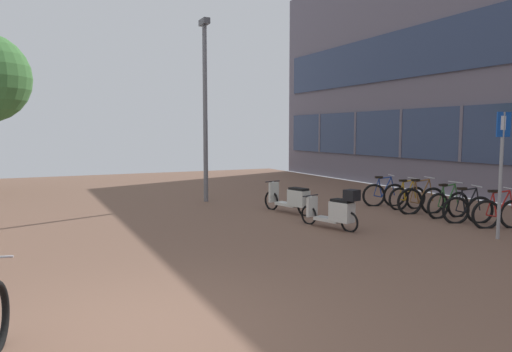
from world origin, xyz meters
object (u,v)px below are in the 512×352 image
object	(u,v)px
bicycle_rack_03	(421,201)
bicycle_rack_01	(468,210)
scooter_mid	(292,199)
lamp_post	(205,101)
bicycle_rack_04	(407,198)
bicycle_rack_05	(384,195)
scooter_near	(336,210)
parking_sign	(501,161)
bicycle_rack_00	(500,214)
bicycle_rack_02	(448,205)

from	to	relation	value
bicycle_rack_03	bicycle_rack_01	bearing A→B (deg)	-88.82
bicycle_rack_01	scooter_mid	bearing A→B (deg)	135.92
bicycle_rack_01	lamp_post	world-z (taller)	lamp_post
bicycle_rack_04	bicycle_rack_05	xyz separation A→B (m)	(-0.20, 0.74, 0.01)
bicycle_rack_01	bicycle_rack_03	size ratio (longest dim) A/B	0.86
bicycle_rack_03	scooter_near	distance (m)	3.31
scooter_near	lamp_post	bearing A→B (deg)	102.55
bicycle_rack_05	scooter_mid	size ratio (longest dim) A/B	0.68
bicycle_rack_05	parking_sign	world-z (taller)	parking_sign
bicycle_rack_01	bicycle_rack_03	bearing A→B (deg)	91.18
bicycle_rack_05	scooter_near	size ratio (longest dim) A/B	0.78
parking_sign	bicycle_rack_00	bearing A→B (deg)	36.16
bicycle_rack_00	bicycle_rack_04	bearing A→B (deg)	89.88
bicycle_rack_02	bicycle_rack_01	bearing A→B (deg)	-101.61
bicycle_rack_00	scooter_mid	size ratio (longest dim) A/B	0.70
bicycle_rack_01	bicycle_rack_05	bearing A→B (deg)	90.63
bicycle_rack_02	parking_sign	xyz separation A→B (m)	(-0.99, -2.20, 1.26)
scooter_near	scooter_mid	bearing A→B (deg)	86.39
scooter_near	scooter_mid	world-z (taller)	scooter_near
bicycle_rack_02	bicycle_rack_05	bearing A→B (deg)	94.75
bicycle_rack_01	bicycle_rack_05	xyz separation A→B (m)	(-0.03, 2.95, 0.01)
bicycle_rack_04	bicycle_rack_05	size ratio (longest dim) A/B	0.99
bicycle_rack_04	bicycle_rack_05	distance (m)	0.76
bicycle_rack_01	bicycle_rack_05	size ratio (longest dim) A/B	0.97
bicycle_rack_01	bicycle_rack_04	world-z (taller)	bicycle_rack_01
bicycle_rack_02	lamp_post	bearing A→B (deg)	130.55
bicycle_rack_03	bicycle_rack_05	bearing A→B (deg)	90.09
bicycle_rack_01	scooter_near	xyz separation A→B (m)	(-3.27, 0.78, 0.10)
parking_sign	bicycle_rack_02	bearing A→B (deg)	65.87
lamp_post	parking_sign	bearing A→B (deg)	-64.48
bicycle_rack_05	lamp_post	world-z (taller)	lamp_post
lamp_post	bicycle_rack_03	bearing A→B (deg)	-46.41
bicycle_rack_03	bicycle_rack_05	distance (m)	1.47
scooter_near	scooter_mid	distance (m)	2.26
bicycle_rack_02	scooter_mid	xyz separation A→B (m)	(-3.28, 2.29, 0.06)
bicycle_rack_05	scooter_near	xyz separation A→B (m)	(-3.24, -2.17, 0.09)
bicycle_rack_05	scooter_mid	xyz separation A→B (m)	(-3.09, 0.08, 0.06)
bicycle_rack_05	lamp_post	bearing A→B (deg)	144.31
bicycle_rack_01	parking_sign	distance (m)	2.11
parking_sign	bicycle_rack_01	bearing A→B (deg)	60.33
bicycle_rack_00	scooter_mid	world-z (taller)	bicycle_rack_00
scooter_near	parking_sign	world-z (taller)	parking_sign
scooter_near	parking_sign	distance (m)	3.51
scooter_mid	scooter_near	bearing A→B (deg)	-93.61
bicycle_rack_01	bicycle_rack_05	world-z (taller)	bicycle_rack_05
bicycle_rack_00	scooter_mid	distance (m)	5.00
bicycle_rack_00	parking_sign	size ratio (longest dim) A/B	0.49
parking_sign	scooter_near	bearing A→B (deg)	137.32
bicycle_rack_04	scooter_mid	bearing A→B (deg)	166.04
bicycle_rack_03	parking_sign	xyz separation A→B (m)	(-0.81, -2.94, 1.24)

